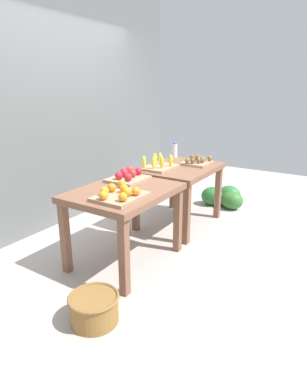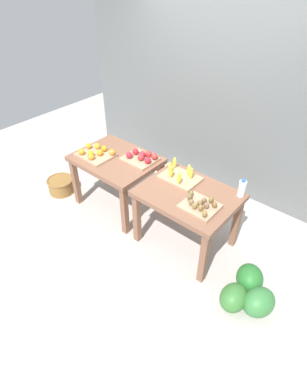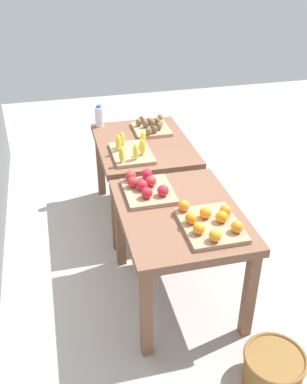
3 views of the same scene
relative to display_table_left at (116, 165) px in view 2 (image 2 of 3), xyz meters
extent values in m
plane|color=#B0A8A1|center=(0.56, 0.00, -0.64)|extent=(8.00, 8.00, 0.00)
cube|color=#5E6161|center=(0.56, 1.35, 0.86)|extent=(4.40, 0.12, 3.00)
cube|color=brown|center=(0.00, 0.00, 0.08)|extent=(1.04, 0.80, 0.06)
cube|color=brown|center=(-0.46, -0.34, -0.29)|extent=(0.07, 0.07, 0.69)
cube|color=brown|center=(0.46, -0.34, -0.29)|extent=(0.07, 0.07, 0.69)
cube|color=brown|center=(-0.46, 0.34, -0.29)|extent=(0.07, 0.07, 0.69)
cube|color=brown|center=(0.46, 0.34, -0.29)|extent=(0.07, 0.07, 0.69)
cube|color=brown|center=(1.12, 0.00, 0.08)|extent=(1.04, 0.80, 0.06)
cube|color=brown|center=(0.66, -0.34, -0.29)|extent=(0.07, 0.07, 0.69)
cube|color=brown|center=(1.58, -0.34, -0.29)|extent=(0.07, 0.07, 0.69)
cube|color=brown|center=(0.66, 0.34, -0.29)|extent=(0.07, 0.07, 0.69)
cube|color=brown|center=(1.58, 0.34, -0.29)|extent=(0.07, 0.07, 0.69)
cube|color=tan|center=(-0.22, -0.13, 0.12)|extent=(0.44, 0.36, 0.03)
sphere|color=orange|center=(-0.15, -0.12, 0.18)|extent=(0.10, 0.10, 0.08)
sphere|color=orange|center=(-0.34, -0.25, 0.18)|extent=(0.11, 0.11, 0.08)
sphere|color=orange|center=(-0.19, -0.01, 0.18)|extent=(0.09, 0.09, 0.08)
sphere|color=orange|center=(-0.40, -0.09, 0.18)|extent=(0.10, 0.10, 0.08)
sphere|color=orange|center=(-0.22, -0.20, 0.18)|extent=(0.08, 0.08, 0.08)
sphere|color=orange|center=(-0.16, -0.25, 0.18)|extent=(0.10, 0.10, 0.08)
sphere|color=orange|center=(-0.04, -0.01, 0.18)|extent=(0.11, 0.11, 0.08)
sphere|color=orange|center=(-0.30, -0.03, 0.18)|extent=(0.09, 0.09, 0.08)
cube|color=tan|center=(0.27, 0.15, 0.12)|extent=(0.40, 0.34, 0.03)
sphere|color=red|center=(0.17, 0.07, 0.18)|extent=(0.10, 0.10, 0.08)
sphere|color=red|center=(0.17, 0.19, 0.18)|extent=(0.11, 0.11, 0.08)
sphere|color=red|center=(0.32, 0.12, 0.18)|extent=(0.09, 0.09, 0.08)
sphere|color=red|center=(0.28, 0.20, 0.18)|extent=(0.11, 0.11, 0.08)
sphere|color=red|center=(0.43, 0.25, 0.18)|extent=(0.10, 0.10, 0.08)
sphere|color=red|center=(0.33, 0.25, 0.18)|extent=(0.10, 0.10, 0.08)
sphere|color=red|center=(0.43, 0.13, 0.18)|extent=(0.09, 0.09, 0.08)
cube|color=tan|center=(0.90, 0.15, 0.12)|extent=(0.44, 0.32, 0.03)
ellipsoid|color=yellow|center=(0.73, 0.26, 0.21)|extent=(0.06, 0.06, 0.14)
ellipsoid|color=yellow|center=(0.75, 0.14, 0.21)|extent=(0.07, 0.06, 0.14)
ellipsoid|color=yellow|center=(0.94, 0.25, 0.21)|extent=(0.06, 0.07, 0.14)
ellipsoid|color=yellow|center=(0.82, 0.08, 0.21)|extent=(0.05, 0.06, 0.14)
ellipsoid|color=yellow|center=(0.96, 0.04, 0.21)|extent=(0.06, 0.07, 0.14)
ellipsoid|color=yellow|center=(1.00, 0.21, 0.21)|extent=(0.05, 0.06, 0.14)
cube|color=tan|center=(1.35, -0.13, 0.12)|extent=(0.36, 0.32, 0.03)
ellipsoid|color=brown|center=(1.22, -0.12, 0.18)|extent=(0.07, 0.07, 0.07)
ellipsoid|color=brown|center=(1.36, -0.07, 0.18)|extent=(0.07, 0.07, 0.07)
ellipsoid|color=brown|center=(1.39, -0.19, 0.18)|extent=(0.07, 0.07, 0.07)
ellipsoid|color=brown|center=(1.41, -0.02, 0.18)|extent=(0.06, 0.07, 0.07)
ellipsoid|color=brown|center=(1.47, -0.06, 0.18)|extent=(0.06, 0.05, 0.07)
ellipsoid|color=brown|center=(1.28, -0.18, 0.18)|extent=(0.07, 0.07, 0.07)
ellipsoid|color=brown|center=(1.42, -0.13, 0.18)|extent=(0.06, 0.05, 0.07)
ellipsoid|color=brown|center=(1.47, -0.24, 0.18)|extent=(0.07, 0.07, 0.07)
ellipsoid|color=olive|center=(1.33, -0.21, 0.18)|extent=(0.07, 0.06, 0.07)
ellipsoid|color=brown|center=(1.19, -0.06, 0.18)|extent=(0.07, 0.07, 0.07)
ellipsoid|color=brown|center=(1.35, -0.14, 0.18)|extent=(0.06, 0.06, 0.07)
cylinder|color=silver|center=(1.57, 0.32, 0.20)|extent=(0.08, 0.08, 0.18)
cylinder|color=blue|center=(1.57, 0.32, 0.30)|extent=(0.04, 0.04, 0.02)
ellipsoid|color=#337237|center=(2.20, -0.29, -0.50)|extent=(0.36, 0.40, 0.28)
ellipsoid|color=#256A2A|center=(2.01, -0.09, -0.50)|extent=(0.39, 0.41, 0.27)
ellipsoid|color=#346E2E|center=(1.99, -0.40, -0.51)|extent=(0.27, 0.33, 0.26)
cylinder|color=olive|center=(-0.85, -0.35, -0.54)|extent=(0.35, 0.35, 0.20)
torus|color=brown|center=(-0.85, -0.35, -0.43)|extent=(0.38, 0.38, 0.02)
camera|label=1|loc=(-2.30, -1.79, 1.01)|focal=30.20mm
camera|label=2|loc=(2.53, -2.25, 2.15)|focal=28.99mm
camera|label=3|loc=(-2.35, 0.76, 1.76)|focal=41.57mm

